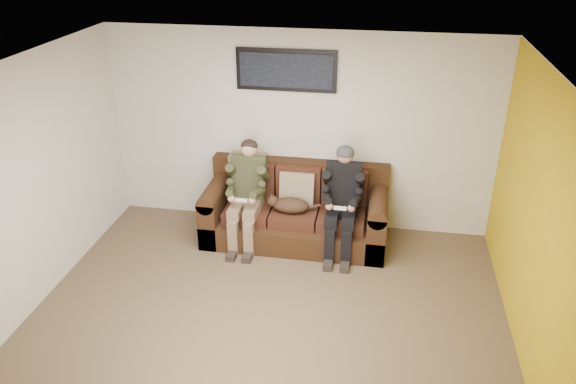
% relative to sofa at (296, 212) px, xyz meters
% --- Properties ---
extents(floor, '(5.00, 5.00, 0.00)m').
position_rel_sofa_xyz_m(floor, '(-0.03, -1.83, -0.36)').
color(floor, brown).
rests_on(floor, ground).
extents(ceiling, '(5.00, 5.00, 0.00)m').
position_rel_sofa_xyz_m(ceiling, '(-0.03, -1.83, 2.24)').
color(ceiling, silver).
rests_on(ceiling, ground).
extents(wall_back, '(5.00, 0.00, 5.00)m').
position_rel_sofa_xyz_m(wall_back, '(-0.03, 0.42, 0.94)').
color(wall_back, beige).
rests_on(wall_back, ground).
extents(wall_left, '(0.00, 4.50, 4.50)m').
position_rel_sofa_xyz_m(wall_left, '(-2.53, -1.83, 0.94)').
color(wall_left, beige).
rests_on(wall_left, ground).
extents(wall_right, '(0.00, 4.50, 4.50)m').
position_rel_sofa_xyz_m(wall_right, '(2.47, -1.83, 0.94)').
color(wall_right, beige).
rests_on(wall_right, ground).
extents(accent_wall_right, '(0.00, 4.50, 4.50)m').
position_rel_sofa_xyz_m(accent_wall_right, '(2.46, -1.83, 0.94)').
color(accent_wall_right, gold).
rests_on(accent_wall_right, ground).
extents(sofa, '(2.31, 1.00, 0.95)m').
position_rel_sofa_xyz_m(sofa, '(0.00, 0.00, 0.00)').
color(sofa, '#331E0F').
rests_on(sofa, ground).
extents(throw_pillow, '(0.44, 0.21, 0.44)m').
position_rel_sofa_xyz_m(throw_pillow, '(0.00, 0.04, 0.32)').
color(throw_pillow, '#847756').
rests_on(throw_pillow, sofa).
extents(throw_blanket, '(0.47, 0.23, 0.08)m').
position_rel_sofa_xyz_m(throw_blanket, '(-0.70, 0.29, 0.59)').
color(throw_blanket, tan).
rests_on(throw_blanket, sofa).
extents(person_left, '(0.51, 0.87, 1.32)m').
position_rel_sofa_xyz_m(person_left, '(-0.60, -0.19, 0.39)').
color(person_left, '#7E654E').
rests_on(person_left, sofa).
extents(person_right, '(0.51, 0.86, 1.33)m').
position_rel_sofa_xyz_m(person_right, '(0.60, -0.19, 0.39)').
color(person_right, black).
rests_on(person_right, sofa).
extents(cat, '(0.66, 0.26, 0.24)m').
position_rel_sofa_xyz_m(cat, '(-0.06, -0.22, 0.21)').
color(cat, '#482D1C').
rests_on(cat, sofa).
extents(framed_poster, '(1.25, 0.05, 0.52)m').
position_rel_sofa_xyz_m(framed_poster, '(-0.20, 0.38, 1.74)').
color(framed_poster, black).
rests_on(framed_poster, wall_back).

